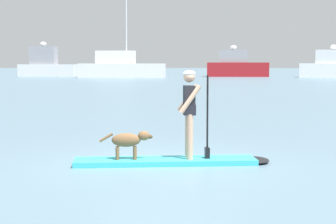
% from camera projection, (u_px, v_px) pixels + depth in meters
% --- Properties ---
extents(ground_plane, '(400.00, 400.00, 0.00)m').
position_uv_depth(ground_plane, '(165.00, 164.00, 10.81)').
color(ground_plane, slate).
extents(paddleboard, '(3.77, 1.17, 0.10)m').
position_uv_depth(paddleboard, '(177.00, 161.00, 10.82)').
color(paddleboard, '#33B2BF').
rests_on(paddleboard, ground_plane).
extents(person_paddler, '(0.64, 0.52, 1.67)m').
position_uv_depth(person_paddler, '(190.00, 107.00, 10.75)').
color(person_paddler, tan).
rests_on(person_paddler, paddleboard).
extents(dog, '(1.01, 0.29, 0.53)m').
position_uv_depth(dog, '(129.00, 141.00, 10.71)').
color(dog, brown).
rests_on(dog, paddleboard).
extents(moored_boat_far_port, '(8.16, 3.19, 4.90)m').
position_uv_depth(moored_boat_far_port, '(46.00, 65.00, 81.68)').
color(moored_boat_far_port, silver).
rests_on(moored_boat_far_port, ground_plane).
extents(moored_boat_center, '(11.33, 2.99, 10.68)m').
position_uv_depth(moored_boat_center, '(121.00, 67.00, 74.19)').
color(moored_boat_center, silver).
rests_on(moored_boat_center, ground_plane).
extents(moored_boat_outer, '(8.53, 3.03, 4.32)m').
position_uv_depth(moored_boat_outer, '(237.00, 66.00, 78.75)').
color(moored_boat_outer, maroon).
rests_on(moored_boat_outer, ground_plane).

